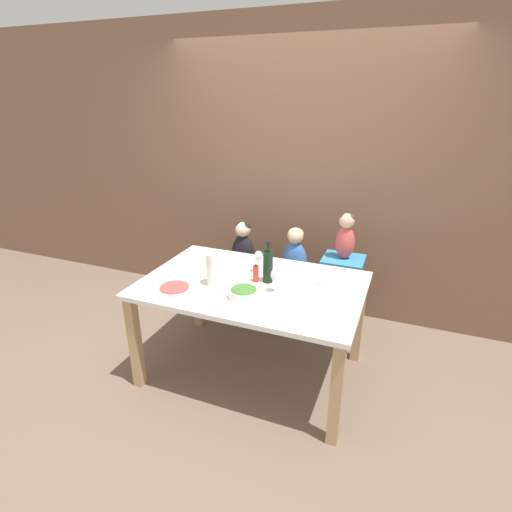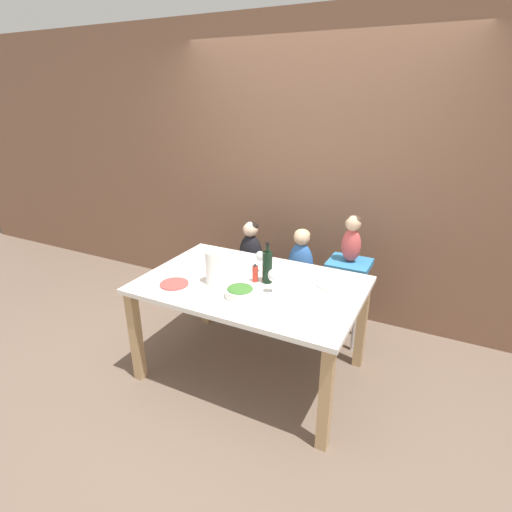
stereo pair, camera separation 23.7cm
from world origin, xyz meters
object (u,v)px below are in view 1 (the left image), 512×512
(person_child_left, at_px, (243,249))
(wine_glass_far, at_px, (259,257))
(chair_far_center, at_px, (293,291))
(chair_right_highchair, at_px, (342,278))
(dinner_plate_front_left, at_px, (174,287))
(chair_far_left, at_px, (244,282))
(salad_bowl_large, at_px, (244,292))
(wine_glass_near, at_px, (275,275))
(person_baby_right, at_px, (346,234))
(paper_towel_roll, at_px, (214,269))
(person_child_center, at_px, (295,257))
(dinner_plate_back_left, at_px, (217,258))
(wine_bottle, at_px, (268,266))
(dinner_plate_back_right, at_px, (330,282))

(person_child_left, distance_m, wine_glass_far, 0.69)
(chair_far_center, xyz_separation_m, chair_right_highchair, (0.42, -0.00, 0.20))
(chair_far_center, relative_size, dinner_plate_front_left, 2.19)
(chair_far_left, bearing_deg, salad_bowl_large, -66.34)
(chair_right_highchair, bearing_deg, wine_glass_near, -111.64)
(person_baby_right, distance_m, paper_towel_roll, 1.16)
(person_baby_right, bearing_deg, person_child_left, -179.98)
(chair_right_highchair, distance_m, wine_glass_far, 0.84)
(person_child_center, height_order, dinner_plate_front_left, person_child_center)
(chair_far_center, distance_m, wine_glass_far, 0.77)
(chair_far_center, xyz_separation_m, dinner_plate_front_left, (-0.57, -1.02, 0.40))
(person_baby_right, height_order, dinner_plate_back_left, person_baby_right)
(wine_bottle, distance_m, dinner_plate_back_left, 0.60)
(chair_far_center, height_order, wine_bottle, wine_bottle)
(chair_right_highchair, relative_size, person_child_left, 1.45)
(dinner_plate_front_left, bearing_deg, chair_right_highchair, 45.69)
(paper_towel_roll, xyz_separation_m, dinner_plate_back_left, (-0.20, 0.43, -0.11))
(salad_bowl_large, bearing_deg, person_baby_right, 63.01)
(person_child_left, relative_size, paper_towel_roll, 2.17)
(wine_glass_far, distance_m, salad_bowl_large, 0.43)
(person_child_center, xyz_separation_m, paper_towel_roll, (-0.34, -0.87, 0.18))
(chair_far_left, xyz_separation_m, wine_bottle, (0.49, -0.68, 0.52))
(person_child_center, relative_size, wine_bottle, 1.70)
(wine_bottle, height_order, dinner_plate_back_left, wine_bottle)
(person_baby_right, distance_m, salad_bowl_large, 1.10)
(chair_far_left, bearing_deg, chair_right_highchair, -0.00)
(wine_glass_near, distance_m, dinner_plate_back_right, 0.45)
(chair_right_highchair, height_order, salad_bowl_large, salad_bowl_large)
(chair_far_center, relative_size, dinner_plate_back_left, 2.19)
(person_baby_right, height_order, salad_bowl_large, person_baby_right)
(person_baby_right, relative_size, wine_glass_far, 2.26)
(chair_far_left, bearing_deg, chair_far_center, 0.00)
(paper_towel_roll, xyz_separation_m, wine_glass_far, (0.21, 0.32, 0.00))
(person_baby_right, bearing_deg, wine_bottle, -121.84)
(dinner_plate_front_left, relative_size, dinner_plate_back_right, 1.00)
(person_baby_right, height_order, wine_glass_far, person_baby_right)
(paper_towel_roll, distance_m, dinner_plate_back_left, 0.49)
(person_child_center, xyz_separation_m, dinner_plate_front_left, (-0.57, -1.02, 0.07))
(person_baby_right, bearing_deg, wine_glass_far, -134.65)
(chair_far_center, xyz_separation_m, person_baby_right, (0.42, 0.00, 0.60))
(salad_bowl_large, height_order, dinner_plate_back_left, salad_bowl_large)
(wine_glass_near, bearing_deg, person_child_left, 125.93)
(person_child_left, relative_size, wine_glass_near, 3.02)
(person_child_left, distance_m, dinner_plate_front_left, 1.03)
(person_child_center, height_order, wine_glass_far, person_child_center)
(chair_far_center, height_order, person_child_left, person_child_left)
(wine_glass_far, bearing_deg, paper_towel_roll, -123.97)
(person_child_center, bearing_deg, dinner_plate_back_left, -140.83)
(chair_right_highchair, height_order, dinner_plate_back_left, dinner_plate_back_left)
(salad_bowl_large, bearing_deg, person_child_left, 113.65)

